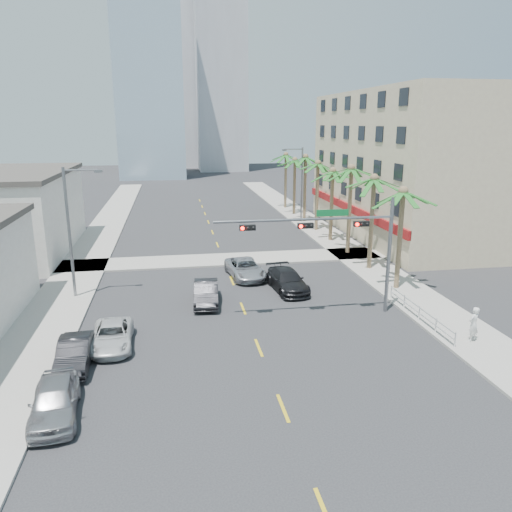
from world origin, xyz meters
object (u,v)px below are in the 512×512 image
Objects in this scene: traffic_signal_mast at (341,237)px; car_parked_near at (54,400)px; car_lane_right at (287,280)px; pedestrian at (473,324)px; car_parked_far at (112,336)px; car_lane_left at (206,293)px; car_lane_center at (245,268)px; car_parked_mid at (74,353)px.

traffic_signal_mast is 18.18m from car_parked_near.
traffic_signal_mast is 2.15× the size of car_lane_right.
traffic_signal_mast is at bearing -70.78° from pedestrian.
car_lane_right is 2.64× the size of pedestrian.
car_parked_near is 1.00× the size of car_parked_far.
pedestrian is (5.92, -5.33, -3.93)m from traffic_signal_mast.
traffic_signal_mast reaches higher than car_lane_left.
car_parked_far is 2.33× the size of pedestrian.
car_parked_far is at bearing 70.30° from car_parked_near.
traffic_signal_mast reaches higher than pedestrian.
pedestrian reaches higher than car_lane_left.
car_parked_near is 0.87× the size of car_lane_center.
traffic_signal_mast is 5.68× the size of pedestrian.
traffic_signal_mast is at bearing 14.31° from car_parked_mid.
car_lane_right is (13.10, 9.71, 0.04)m from car_parked_mid.
car_parked_near is at bearing -18.81° from pedestrian.
traffic_signal_mast is 9.78m from car_lane_left.
pedestrian is at bearing -9.82° from car_parked_far.
car_lane_right is (-2.08, 5.16, -4.31)m from traffic_signal_mast.
pedestrian reaches higher than car_parked_mid.
car_parked_near is 21.43m from pedestrian.
car_parked_near reaches higher than car_lane_center.
car_lane_center is 4.43m from car_lane_right.
pedestrian reaches higher than car_parked_near.
car_lane_center is 2.68× the size of pedestrian.
car_lane_left is at bearing 45.54° from car_parked_far.
traffic_signal_mast reaches higher than car_parked_near.
car_parked_near is at bearing -138.15° from car_lane_right.
pedestrian is at bearing -59.52° from car_lane_center.
car_parked_mid is at bearing -129.50° from car_parked_far.
traffic_signal_mast is 16.44m from car_parked_mid.
car_lane_left is (-8.08, 3.43, -4.31)m from traffic_signal_mast.
car_parked_mid is 0.95× the size of car_lane_left.
car_lane_left is 0.88× the size of car_lane_right.
car_lane_left and car_lane_right have the same top height.
car_lane_left is at bearing 45.95° from car_parked_mid.
traffic_signal_mast is 2.12× the size of car_lane_center.
car_lane_right is at bearing 41.34° from car_parked_near.
car_lane_left is 16.52m from pedestrian.
car_parked_mid is at bearing -30.91° from pedestrian.
car_lane_center is at bearing 119.76° from car_lane_right.
car_lane_left is 2.33× the size of pedestrian.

